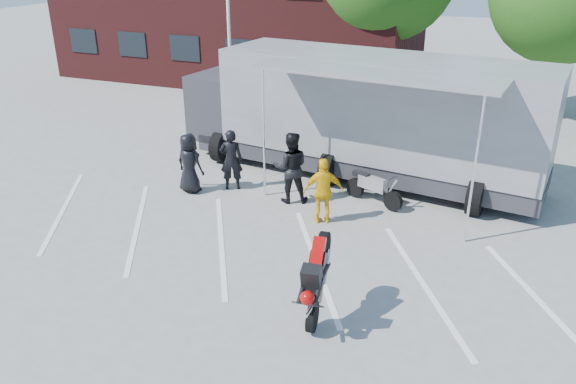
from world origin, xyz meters
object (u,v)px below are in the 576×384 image
Objects in this scene: parked_motorcycle at (373,203)px; spectator_leather_a at (189,163)px; spectator_leather_b at (231,160)px; spectator_hivis at (323,191)px; transporter_truck at (361,175)px; stunt_bike_rider at (320,312)px; spectator_leather_c at (291,167)px.

parked_motorcycle is 5.27m from spectator_leather_a.
spectator_leather_b is 3.31m from spectator_hivis.
spectator_leather_a is (-5.07, -1.15, 0.87)m from parked_motorcycle.
transporter_truck is at bearing -166.29° from spectator_leather_b.
parked_motorcycle is (0.87, -1.90, 0.00)m from transporter_truck.
spectator_leather_a reaches higher than parked_motorcycle.
spectator_leather_a is 4.17m from spectator_hivis.
stunt_bike_rider is 6.80m from spectator_leather_a.
spectator_hivis is at bearing 172.49° from parked_motorcycle.
transporter_truck reaches higher than stunt_bike_rider.
parked_motorcycle is 4.20m from spectator_leather_b.
spectator_leather_b is at bearing 120.39° from parked_motorcycle.
spectator_hivis is (-0.06, -3.48, 0.86)m from transporter_truck.
spectator_leather_c is at bearing -59.83° from spectator_hivis.
transporter_truck is at bearing 47.46° from parked_motorcycle.
spectator_leather_a is at bearing 125.78° from parked_motorcycle.
spectator_leather_b is 1.91m from spectator_leather_c.
spectator_leather_c is at bearing -109.55° from transporter_truck.
spectator_leather_c is 1.15× the size of spectator_hivis.
stunt_bike_rider is 1.08× the size of spectator_hivis.
spectator_leather_c is at bearing -161.95° from spectator_leather_a.
spectator_leather_b is at bearing -135.66° from transporter_truck.
spectator_leather_a reaches higher than spectator_hivis.
parked_motorcycle is 0.94× the size of spectator_leather_c.
parked_motorcycle is 1.09× the size of spectator_hivis.
spectator_leather_c is 1.53m from spectator_hivis.
stunt_bike_rider is 0.94× the size of spectator_leather_c.
spectator_leather_b reaches higher than parked_motorcycle.
transporter_truck reaches higher than parked_motorcycle.
parked_motorcycle is at bearing 86.51° from stunt_bike_rider.
spectator_leather_b is (-4.33, 4.75, 0.90)m from stunt_bike_rider.
parked_motorcycle is 2.48m from spectator_leather_c.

